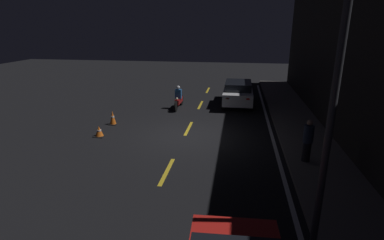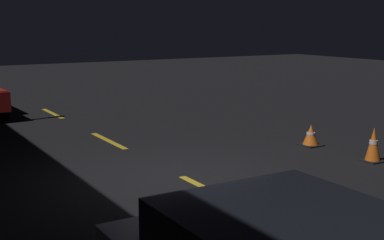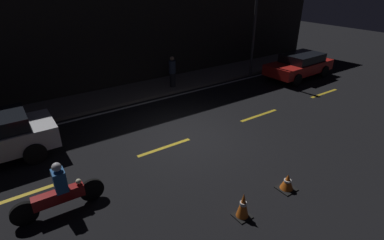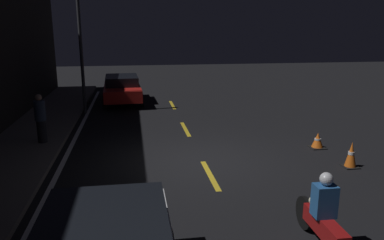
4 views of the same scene
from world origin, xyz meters
TOP-DOWN VIEW (x-y plane):
  - ground_plane at (0.00, 0.00)m, footprint 56.00×56.00m
  - raised_curb at (0.00, 5.26)m, footprint 28.00×2.28m
  - building_front at (0.00, 6.55)m, footprint 28.00×0.30m
  - lane_dash_b at (-5.50, 0.00)m, footprint 2.00×0.14m
  - lane_dash_c at (-1.00, 0.00)m, footprint 2.00×0.14m
  - lane_dash_d at (3.50, 0.00)m, footprint 2.00×0.14m
  - lane_dash_e at (8.00, 0.00)m, footprint 2.00×0.14m
  - lane_solid_kerb at (0.00, 3.87)m, footprint 25.20×0.14m
  - taxi_red at (9.05, 2.40)m, footprint 4.16×2.01m
  - motorcycle at (-4.58, -1.19)m, footprint 2.17×0.37m
  - traffic_cone_near at (-1.04, -3.85)m, footprint 0.40×0.40m
  - traffic_cone_mid at (0.66, -3.77)m, footprint 0.46×0.46m
  - pedestrian at (2.20, 4.75)m, footprint 0.34×0.34m
  - street_lamp at (6.86, 3.97)m, footprint 0.28×0.28m

SIDE VIEW (x-z plane):
  - ground_plane at x=0.00m, z-range 0.00..0.00m
  - lane_solid_kerb at x=0.00m, z-range 0.00..0.01m
  - lane_dash_b at x=-5.50m, z-range 0.00..0.01m
  - lane_dash_c at x=-1.00m, z-range 0.00..0.01m
  - lane_dash_d at x=3.50m, z-range 0.00..0.01m
  - lane_dash_e at x=8.00m, z-range 0.00..0.01m
  - raised_curb at x=0.00m, z-range 0.00..0.13m
  - traffic_cone_mid at x=0.66m, z-range -0.01..0.47m
  - traffic_cone_near at x=-1.04m, z-range -0.01..0.69m
  - motorcycle at x=-4.58m, z-range -0.13..1.25m
  - taxi_red at x=9.05m, z-range 0.06..1.38m
  - pedestrian at x=2.20m, z-range 0.14..1.68m
  - street_lamp at x=6.86m, z-range 0.36..6.12m
  - building_front at x=0.00m, z-range 0.00..6.73m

